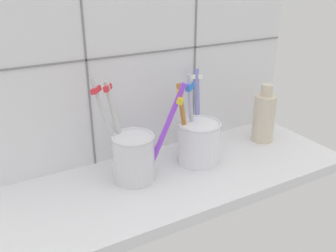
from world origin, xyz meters
The scene contains 5 objects.
counter_slab centered at (0.00, 0.00, 1.00)cm, with size 64.00×22.00×2.00cm, color silver.
tile_wall_back centered at (0.00, 12.00, 22.50)cm, with size 64.00×2.20×45.00cm.
toothbrush_cup_left centered at (-6.52, 2.53, 6.65)cm, with size 13.53×9.50×17.78cm.
toothbrush_cup_right centered at (6.53, 2.70, 6.34)cm, with size 8.52×11.10×16.18cm.
ceramic_vase centered at (23.09, 3.57, 7.21)cm, with size 4.43×4.43×12.05cm.
Camera 1 is at (-28.49, -48.06, 35.56)cm, focal length 39.71 mm.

